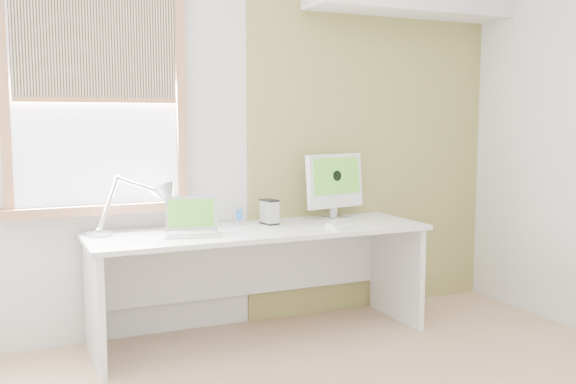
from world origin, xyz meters
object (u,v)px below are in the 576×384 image
desk (257,256)px  imac (335,182)px  desk_lamp (154,201)px  external_drive (269,212)px  laptop (192,225)px

desk → imac: bearing=12.1°
desk_lamp → external_drive: size_ratio=3.93×
desk → imac: imac is taller
laptop → imac: 1.15m
laptop → desk: bearing=9.3°
laptop → imac: size_ratio=0.80×
desk → desk_lamp: bearing=166.8°
desk_lamp → imac: 1.29m
desk_lamp → external_drive: desk_lamp is taller
desk → external_drive: external_drive is taller
desk_lamp → imac: bearing=-0.4°
desk_lamp → imac: size_ratio=1.39×
desk_lamp → imac: (1.29, -0.01, 0.07)m
desk_lamp → external_drive: 0.77m
desk_lamp → desk: bearing=-13.2°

